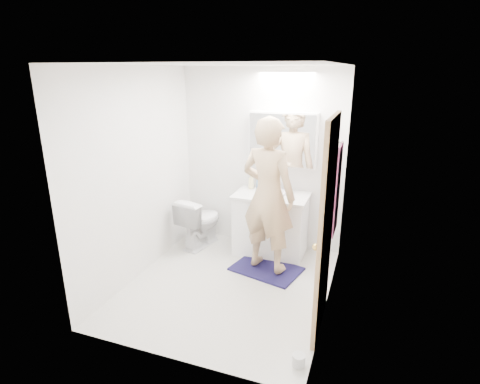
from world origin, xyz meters
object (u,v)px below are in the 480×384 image
at_px(vanity_cabinet, 271,225).
at_px(toilet_paper_roll, 299,360).
at_px(medicine_cabinet, 283,140).
at_px(soap_bottle_a, 251,181).
at_px(soap_bottle_b, 260,183).
at_px(toothbrush_cup, 288,189).
at_px(toilet, 200,221).
at_px(person, 268,196).

relative_size(vanity_cabinet, toilet_paper_roll, 8.18).
relative_size(medicine_cabinet, soap_bottle_a, 4.32).
bearing_deg(soap_bottle_a, vanity_cabinet, -24.68).
bearing_deg(soap_bottle_a, soap_bottle_b, 14.76).
relative_size(soap_bottle_a, toothbrush_cup, 2.23).
bearing_deg(toilet, vanity_cabinet, -162.11).
height_order(person, toothbrush_cup, person).
bearing_deg(soap_bottle_b, person, -65.71).
bearing_deg(vanity_cabinet, soap_bottle_b, 139.75).
bearing_deg(soap_bottle_a, person, -56.89).
distance_m(medicine_cabinet, person, 0.88).
xyz_separation_m(person, soap_bottle_a, (-0.41, 0.63, -0.04)).
xyz_separation_m(toilet, soap_bottle_b, (0.77, 0.30, 0.55)).
relative_size(vanity_cabinet, soap_bottle_a, 4.42).
distance_m(person, soap_bottle_b, 0.73).
distance_m(soap_bottle_a, toothbrush_cup, 0.51).
distance_m(toilet, soap_bottle_a, 0.90).
height_order(person, soap_bottle_b, person).
distance_m(medicine_cabinet, toilet_paper_roll, 2.67).
xyz_separation_m(soap_bottle_b, toilet_paper_roll, (0.99, -2.10, -0.85)).
distance_m(toilet, toothbrush_cup, 1.29).
bearing_deg(soap_bottle_b, toilet, -158.92).
bearing_deg(toilet, medicine_cabinet, -151.66).
bearing_deg(toothbrush_cup, vanity_cabinet, -137.94).
relative_size(medicine_cabinet, person, 0.48).
bearing_deg(toilet_paper_roll, person, 115.63).
bearing_deg(soap_bottle_b, soap_bottle_a, -165.24).
xyz_separation_m(vanity_cabinet, toilet, (-0.98, -0.11, -0.03)).
bearing_deg(medicine_cabinet, soap_bottle_a, -171.50).
bearing_deg(toothbrush_cup, toilet_paper_roll, -73.93).
height_order(toilet, soap_bottle_a, soap_bottle_a).
distance_m(vanity_cabinet, toilet, 0.99).
bearing_deg(toilet, person, 172.05).
height_order(toilet, toilet_paper_roll, toilet).
height_order(medicine_cabinet, soap_bottle_a, medicine_cabinet).
height_order(soap_bottle_a, toilet_paper_roll, soap_bottle_a).
bearing_deg(toilet_paper_roll, toilet, 134.15).
bearing_deg(toothbrush_cup, medicine_cabinet, 154.01).
height_order(person, toilet_paper_roll, person).
bearing_deg(toilet, soap_bottle_b, -147.74).
height_order(vanity_cabinet, soap_bottle_b, soap_bottle_b).
bearing_deg(vanity_cabinet, toothbrush_cup, 42.06).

